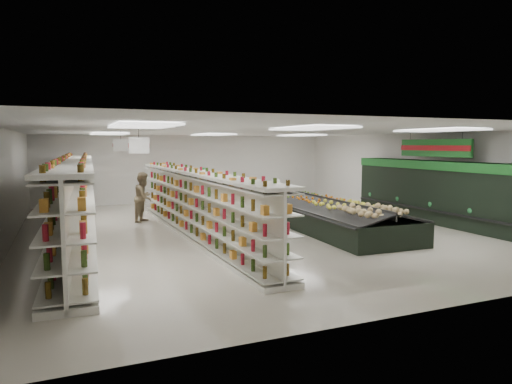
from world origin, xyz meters
name	(u,v)px	position (x,y,z in m)	size (l,w,h in m)	color
floor	(250,229)	(0.00, 0.00, 0.00)	(16.00, 16.00, 0.00)	beige
ceiling	(250,131)	(0.00, 0.00, 3.20)	(14.00, 16.00, 0.02)	white
wall_back	(189,169)	(0.00, 8.00, 1.60)	(14.00, 0.02, 3.20)	silver
wall_front	(432,217)	(0.00, -8.00, 1.60)	(14.00, 0.02, 3.20)	silver
wall_left	(6,189)	(-7.00, 0.00, 1.60)	(0.02, 16.00, 3.20)	silver
wall_right	(419,175)	(7.00, 0.00, 1.60)	(0.02, 16.00, 3.20)	silver
produce_wall_case	(439,188)	(6.53, -1.50, 1.24)	(0.93, 8.00, 2.20)	black
aisle_sign_near	(139,145)	(-3.80, -2.00, 2.75)	(0.52, 0.06, 0.75)	white
aisle_sign_far	(121,145)	(-3.80, 2.00, 2.75)	(0.52, 0.06, 0.75)	white
hortifruti_banner	(434,148)	(6.25, -1.50, 2.65)	(0.12, 3.20, 0.95)	#1C6924
gondola_left	(75,203)	(-5.29, 0.65, 1.06)	(1.60, 13.37, 2.31)	white
gondola_center	(196,207)	(-1.93, -0.47, 0.91)	(1.18, 11.43, 1.98)	white
produce_island	(330,215)	(2.42, -0.98, 0.47)	(2.73, 7.00, 1.03)	black
soda_endcap	(193,190)	(-0.37, 5.77, 0.78)	(1.45, 1.17, 1.61)	#B1141A
shopper_main	(274,209)	(0.08, -1.68, 0.90)	(0.65, 0.43, 1.80)	silver
shopper_background	(144,197)	(-2.97, 2.83, 0.89)	(0.87, 0.54, 1.79)	tan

